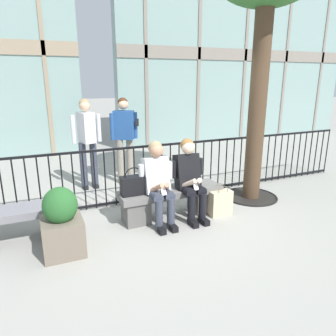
{
  "coord_description": "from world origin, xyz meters",
  "views": [
    {
      "loc": [
        -1.82,
        -4.12,
        2.07
      ],
      "look_at": [
        0.0,
        0.1,
        0.75
      ],
      "focal_mm": 33.56,
      "sensor_mm": 36.0,
      "label": 1
    }
  ],
  "objects_px": {
    "bystander_at_railing": "(87,137)",
    "planter": "(62,224)",
    "handbag_on_bench": "(134,185)",
    "stone_bench": "(171,200)",
    "seated_person_with_phone": "(158,181)",
    "seated_person_companion": "(190,176)",
    "bystander_further_back": "(124,134)",
    "stone_bench_far": "(10,223)",
    "shopping_bag": "(220,203)"
  },
  "relations": [
    {
      "from": "seated_person_with_phone",
      "to": "stone_bench_far",
      "type": "xyz_separation_m",
      "value": [
        -1.98,
        0.22,
        -0.38
      ]
    },
    {
      "from": "seated_person_with_phone",
      "to": "shopping_bag",
      "type": "height_order",
      "value": "seated_person_with_phone"
    },
    {
      "from": "stone_bench",
      "to": "seated_person_with_phone",
      "type": "height_order",
      "value": "seated_person_with_phone"
    },
    {
      "from": "stone_bench",
      "to": "planter",
      "type": "bearing_deg",
      "value": -163.85
    },
    {
      "from": "planter",
      "to": "seated_person_with_phone",
      "type": "bearing_deg",
      "value": 14.01
    },
    {
      "from": "bystander_at_railing",
      "to": "planter",
      "type": "bearing_deg",
      "value": -107.17
    },
    {
      "from": "stone_bench",
      "to": "bystander_further_back",
      "type": "height_order",
      "value": "bystander_further_back"
    },
    {
      "from": "seated_person_companion",
      "to": "bystander_at_railing",
      "type": "bearing_deg",
      "value": 120.44
    },
    {
      "from": "bystander_at_railing",
      "to": "stone_bench_far",
      "type": "xyz_separation_m",
      "value": [
        -1.32,
        -1.76,
        -0.73
      ]
    },
    {
      "from": "shopping_bag",
      "to": "bystander_further_back",
      "type": "relative_size",
      "value": 0.29
    },
    {
      "from": "seated_person_companion",
      "to": "planter",
      "type": "height_order",
      "value": "seated_person_companion"
    },
    {
      "from": "handbag_on_bench",
      "to": "shopping_bag",
      "type": "relative_size",
      "value": 0.82
    },
    {
      "from": "handbag_on_bench",
      "to": "shopping_bag",
      "type": "distance_m",
      "value": 1.39
    },
    {
      "from": "seated_person_companion",
      "to": "seated_person_with_phone",
      "type": "bearing_deg",
      "value": 180.0
    },
    {
      "from": "seated_person_companion",
      "to": "planter",
      "type": "distance_m",
      "value": 1.93
    },
    {
      "from": "bystander_further_back",
      "to": "stone_bench_far",
      "type": "bearing_deg",
      "value": -138.88
    },
    {
      "from": "seated_person_companion",
      "to": "handbag_on_bench",
      "type": "distance_m",
      "value": 0.84
    },
    {
      "from": "seated_person_with_phone",
      "to": "handbag_on_bench",
      "type": "relative_size",
      "value": 2.98
    },
    {
      "from": "stone_bench",
      "to": "shopping_bag",
      "type": "bearing_deg",
      "value": -20.04
    },
    {
      "from": "seated_person_companion",
      "to": "bystander_further_back",
      "type": "bearing_deg",
      "value": 101.98
    },
    {
      "from": "stone_bench",
      "to": "handbag_on_bench",
      "type": "xyz_separation_m",
      "value": [
        -0.58,
        -0.01,
        0.32
      ]
    },
    {
      "from": "stone_bench",
      "to": "bystander_at_railing",
      "type": "xyz_separation_m",
      "value": [
        -0.91,
        1.85,
        0.73
      ]
    },
    {
      "from": "seated_person_with_phone",
      "to": "seated_person_companion",
      "type": "distance_m",
      "value": 0.51
    },
    {
      "from": "seated_person_with_phone",
      "to": "planter",
      "type": "relative_size",
      "value": 1.43
    },
    {
      "from": "seated_person_companion",
      "to": "stone_bench_far",
      "type": "distance_m",
      "value": 2.52
    },
    {
      "from": "seated_person_with_phone",
      "to": "seated_person_companion",
      "type": "height_order",
      "value": "same"
    },
    {
      "from": "planter",
      "to": "bystander_at_railing",
      "type": "bearing_deg",
      "value": 72.83
    },
    {
      "from": "bystander_at_railing",
      "to": "planter",
      "type": "height_order",
      "value": "bystander_at_railing"
    },
    {
      "from": "handbag_on_bench",
      "to": "stone_bench_far",
      "type": "bearing_deg",
      "value": 176.44
    },
    {
      "from": "seated_person_companion",
      "to": "bystander_further_back",
      "type": "distance_m",
      "value": 2.09
    },
    {
      "from": "planter",
      "to": "bystander_further_back",
      "type": "bearing_deg",
      "value": 58.35
    },
    {
      "from": "stone_bench",
      "to": "seated_person_companion",
      "type": "relative_size",
      "value": 1.32
    },
    {
      "from": "bystander_further_back",
      "to": "shopping_bag",
      "type": "bearing_deg",
      "value": -67.23
    },
    {
      "from": "stone_bench_far",
      "to": "planter",
      "type": "distance_m",
      "value": 0.83
    },
    {
      "from": "bystander_further_back",
      "to": "planter",
      "type": "xyz_separation_m",
      "value": [
        -1.46,
        -2.36,
        -0.61
      ]
    },
    {
      "from": "stone_bench",
      "to": "bystander_further_back",
      "type": "xyz_separation_m",
      "value": [
        -0.17,
        1.89,
        0.73
      ]
    },
    {
      "from": "seated_person_companion",
      "to": "bystander_further_back",
      "type": "relative_size",
      "value": 0.71
    },
    {
      "from": "seated_person_with_phone",
      "to": "bystander_at_railing",
      "type": "distance_m",
      "value": 2.12
    },
    {
      "from": "stone_bench",
      "to": "bystander_further_back",
      "type": "bearing_deg",
      "value": 95.28
    },
    {
      "from": "stone_bench",
      "to": "planter",
      "type": "height_order",
      "value": "planter"
    },
    {
      "from": "bystander_further_back",
      "to": "planter",
      "type": "distance_m",
      "value": 2.84
    },
    {
      "from": "handbag_on_bench",
      "to": "stone_bench",
      "type": "bearing_deg",
      "value": 0.99
    },
    {
      "from": "stone_bench",
      "to": "shopping_bag",
      "type": "distance_m",
      "value": 0.78
    },
    {
      "from": "seated_person_with_phone",
      "to": "bystander_at_railing",
      "type": "height_order",
      "value": "bystander_at_railing"
    },
    {
      "from": "seated_person_companion",
      "to": "handbag_on_bench",
      "type": "xyz_separation_m",
      "value": [
        -0.83,
        0.12,
        -0.06
      ]
    },
    {
      "from": "shopping_bag",
      "to": "stone_bench_far",
      "type": "bearing_deg",
      "value": 173.09
    },
    {
      "from": "seated_person_with_phone",
      "to": "shopping_bag",
      "type": "xyz_separation_m",
      "value": [
        0.98,
        -0.14,
        -0.45
      ]
    },
    {
      "from": "handbag_on_bench",
      "to": "stone_bench_far",
      "type": "xyz_separation_m",
      "value": [
        -1.65,
        0.1,
        -0.32
      ]
    },
    {
      "from": "seated_person_with_phone",
      "to": "bystander_further_back",
      "type": "height_order",
      "value": "bystander_further_back"
    },
    {
      "from": "shopping_bag",
      "to": "bystander_at_railing",
      "type": "bearing_deg",
      "value": 127.75
    }
  ]
}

